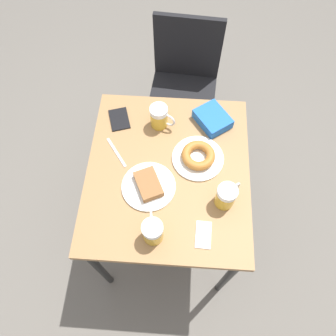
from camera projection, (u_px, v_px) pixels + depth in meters
ground_plane at (168, 224)px, 2.12m from camera, size 8.00×8.00×0.00m
table at (168, 178)px, 1.52m from camera, size 0.72×0.82×0.76m
chair at (185, 75)px, 2.01m from camera, size 0.43×0.43×0.88m
plate_with_cake at (149, 185)px, 1.40m from camera, size 0.23×0.23×0.04m
plate_with_donut at (198, 156)px, 1.46m from camera, size 0.23×0.23×0.05m
beer_mug_left at (160, 117)px, 1.51m from camera, size 0.12×0.08×0.12m
beer_mug_center at (226, 196)px, 1.33m from camera, size 0.10×0.10×0.12m
beer_mug_right at (153, 231)px, 1.26m from camera, size 0.08×0.12×0.12m
napkin_folded at (203, 235)px, 1.31m from camera, size 0.07×0.11×0.00m
fork at (116, 152)px, 1.49m from camera, size 0.11×0.15×0.00m
passport_near_edge at (119, 119)px, 1.58m from camera, size 0.12×0.15×0.01m
blue_pouch at (213, 119)px, 1.55m from camera, size 0.20×0.21×0.05m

